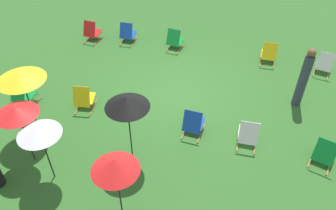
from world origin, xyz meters
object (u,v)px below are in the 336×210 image
at_px(umbrella_1, 20,76).
at_px(deckchair_11, 324,153).
at_px(deckchair_8, 92,32).
at_px(deckchair_9, 193,123).
at_px(person_1, 304,78).
at_px(deckchair_6, 269,54).
at_px(deckchair_5, 128,34).
at_px(umbrella_4, 127,102).
at_px(deckchair_1, 175,40).
at_px(umbrella_5, 16,111).
at_px(umbrella_3, 38,130).
at_px(deckchair_2, 23,95).
at_px(deckchair_12, 248,134).
at_px(umbrella_0, 115,165).
at_px(deckchair_3, 84,99).
at_px(deckchair_0, 324,64).

bearing_deg(umbrella_1, deckchair_11, -173.28).
distance_m(deckchair_8, deckchair_9, 6.24).
relative_size(deckchair_9, person_1, 0.44).
xyz_separation_m(deckchair_6, person_1, (-0.94, 2.05, 0.55)).
distance_m(deckchair_11, umbrella_1, 7.52).
height_order(deckchair_5, umbrella_4, umbrella_4).
distance_m(deckchair_1, deckchair_8, 3.23).
relative_size(deckchair_11, umbrella_5, 0.51).
distance_m(deckchair_8, umbrella_3, 6.66).
height_order(deckchair_6, umbrella_1, umbrella_1).
distance_m(deckchair_6, deckchair_11, 4.54).
xyz_separation_m(deckchair_5, deckchair_6, (-5.23, 0.06, 0.00)).
xyz_separation_m(deckchair_6, umbrella_5, (5.38, 6.08, 1.23)).
bearing_deg(umbrella_4, deckchair_11, -167.24).
relative_size(deckchair_9, umbrella_5, 0.49).
bearing_deg(deckchair_2, umbrella_1, 145.56).
distance_m(deckchair_5, deckchair_12, 6.46).
bearing_deg(deckchair_5, deckchair_11, 145.40).
distance_m(deckchair_8, umbrella_0, 7.98).
relative_size(deckchair_6, umbrella_3, 0.49).
height_order(umbrella_3, person_1, person_1).
xyz_separation_m(deckchair_8, umbrella_5, (-1.22, 5.90, 1.23)).
bearing_deg(umbrella_5, deckchair_1, -108.11).
distance_m(deckchair_3, umbrella_1, 2.06).
bearing_deg(deckchair_0, deckchair_5, 9.86).
bearing_deg(deckchair_0, umbrella_3, 56.05).
bearing_deg(umbrella_0, umbrella_4, -76.36).
bearing_deg(person_1, umbrella_1, 106.60).
xyz_separation_m(deckchair_8, umbrella_0, (-3.94, 6.80, 1.34)).
bearing_deg(deckchair_0, deckchair_11, 97.50).
height_order(deckchair_2, umbrella_4, umbrella_4).
bearing_deg(deckchair_3, umbrella_0, 119.09).
xyz_separation_m(umbrella_0, umbrella_1, (3.18, -1.83, 0.13)).
relative_size(deckchair_2, deckchair_9, 1.00).
bearing_deg(deckchair_11, deckchair_3, 14.18).
height_order(umbrella_1, umbrella_3, umbrella_1).
distance_m(deckchair_6, umbrella_3, 8.01).
bearing_deg(deckchair_9, deckchair_8, -35.97).
bearing_deg(umbrella_3, deckchair_9, -141.11).
distance_m(deckchair_6, umbrella_5, 8.21).
height_order(deckchair_0, umbrella_0, umbrella_0).
bearing_deg(deckchair_9, deckchair_3, 0.37).
bearing_deg(deckchair_9, deckchair_12, -177.71).
height_order(deckchair_11, deckchair_12, same).
bearing_deg(person_1, deckchair_2, 98.09).
bearing_deg(deckchair_8, deckchair_9, 146.12).
bearing_deg(umbrella_4, deckchair_6, -119.91).
relative_size(deckchair_11, deckchair_12, 1.04).
height_order(deckchair_1, umbrella_3, umbrella_3).
bearing_deg(deckchair_3, deckchair_8, -76.57).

